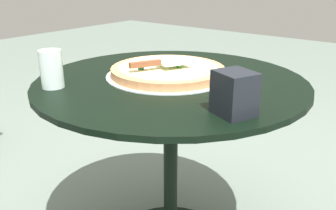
# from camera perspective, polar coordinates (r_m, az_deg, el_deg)

# --- Properties ---
(patio_table) EXTENTS (0.92, 0.92, 0.71)m
(patio_table) POSITION_cam_1_polar(r_m,az_deg,el_deg) (1.31, 0.42, -3.34)
(patio_table) COLOR black
(patio_table) RESTS_ON ground
(pizza_on_tray) EXTENTS (0.43, 0.43, 0.05)m
(pizza_on_tray) POSITION_cam_1_polar(r_m,az_deg,el_deg) (1.28, -0.01, 5.26)
(pizza_on_tray) COLOR silver
(pizza_on_tray) RESTS_ON patio_table
(pizza_server) EXTENTS (0.13, 0.21, 0.02)m
(pizza_server) POSITION_cam_1_polar(r_m,az_deg,el_deg) (1.24, -1.42, 6.52)
(pizza_server) COLOR silver
(pizza_server) RESTS_ON pizza_on_tray
(drinking_cup) EXTENTS (0.07, 0.07, 0.12)m
(drinking_cup) POSITION_cam_1_polar(r_m,az_deg,el_deg) (1.20, -17.66, 5.36)
(drinking_cup) COLOR white
(drinking_cup) RESTS_ON patio_table
(napkin_dispenser) EXTENTS (0.12, 0.12, 0.11)m
(napkin_dispenser) POSITION_cam_1_polar(r_m,az_deg,el_deg) (0.94, 10.30, 1.78)
(napkin_dispenser) COLOR black
(napkin_dispenser) RESTS_ON patio_table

